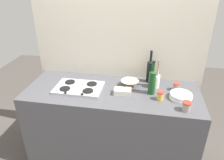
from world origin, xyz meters
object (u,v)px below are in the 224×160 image
object	(u,v)px
mixing_bowl	(130,83)
condiment_jar_front	(176,87)
stovetop_hob	(79,88)
condiment_jar_spare	(160,96)
wine_bottle_leftmost	(150,70)
utensil_crock	(156,81)
plate_stack	(181,96)
wine_bottle_mid_left	(152,81)
butter_dish	(123,91)
condiment_jar_rear	(187,106)

from	to	relation	value
mixing_bowl	condiment_jar_front	world-z (taller)	condiment_jar_front
stovetop_hob	condiment_jar_spare	bearing A→B (deg)	-4.70
wine_bottle_leftmost	condiment_jar_front	xyz separation A→B (m)	(0.28, -0.15, -0.10)
stovetop_hob	utensil_crock	bearing A→B (deg)	12.73
plate_stack	condiment_jar_spare	xyz separation A→B (m)	(-0.20, -0.06, 0.02)
plate_stack	wine_bottle_mid_left	size ratio (longest dim) A/B	0.62
utensil_crock	wine_bottle_leftmost	bearing A→B (deg)	119.28
condiment_jar_spare	butter_dish	bearing A→B (deg)	173.10
wine_bottle_leftmost	condiment_jar_spare	size ratio (longest dim) A/B	4.24
wine_bottle_leftmost	butter_dish	distance (m)	0.42
plate_stack	condiment_jar_spare	bearing A→B (deg)	-163.41
stovetop_hob	condiment_jar_front	distance (m)	1.01
utensil_crock	mixing_bowl	bearing A→B (deg)	-175.52
stovetop_hob	condiment_jar_rear	bearing A→B (deg)	-11.26
butter_dish	utensil_crock	world-z (taller)	utensil_crock
mixing_bowl	condiment_jar_spare	size ratio (longest dim) A/B	2.22
plate_stack	mixing_bowl	size ratio (longest dim) A/B	1.15
wine_bottle_leftmost	utensil_crock	xyz separation A→B (m)	(0.07, -0.12, -0.06)
plate_stack	mixing_bowl	bearing A→B (deg)	162.06
mixing_bowl	butter_dish	xyz separation A→B (m)	(-0.05, -0.18, -0.01)
wine_bottle_mid_left	condiment_jar_front	distance (m)	0.29
stovetop_hob	condiment_jar_front	xyz separation A→B (m)	(1.00, 0.15, 0.03)
wine_bottle_leftmost	condiment_jar_front	distance (m)	0.33
utensil_crock	condiment_jar_front	world-z (taller)	utensil_crock
mixing_bowl	utensil_crock	distance (m)	0.27
wine_bottle_mid_left	utensil_crock	xyz separation A→B (m)	(0.04, 0.14, -0.06)
mixing_bowl	condiment_jar_front	size ratio (longest dim) A/B	2.36
stovetop_hob	butter_dish	world-z (taller)	butter_dish
stovetop_hob	plate_stack	world-z (taller)	plate_stack
stovetop_hob	condiment_jar_rear	distance (m)	1.08
plate_stack	butter_dish	size ratio (longest dim) A/B	1.30
wine_bottle_mid_left	condiment_jar_spare	size ratio (longest dim) A/B	4.11
wine_bottle_mid_left	utensil_crock	distance (m)	0.16
wine_bottle_leftmost	wine_bottle_mid_left	xyz separation A→B (m)	(0.03, -0.26, -0.00)
utensil_crock	condiment_jar_rear	distance (m)	0.47
mixing_bowl	butter_dish	distance (m)	0.19
stovetop_hob	condiment_jar_spare	xyz separation A→B (m)	(0.83, -0.07, 0.03)
wine_bottle_mid_left	wine_bottle_leftmost	bearing A→B (deg)	95.92
condiment_jar_rear	utensil_crock	bearing A→B (deg)	124.88
stovetop_hob	wine_bottle_leftmost	xyz separation A→B (m)	(0.72, 0.29, 0.12)
plate_stack	wine_bottle_leftmost	size ratio (longest dim) A/B	0.60
stovetop_hob	wine_bottle_mid_left	bearing A→B (deg)	2.89
condiment_jar_front	stovetop_hob	bearing A→B (deg)	-171.61
wine_bottle_leftmost	wine_bottle_mid_left	size ratio (longest dim) A/B	1.03
wine_bottle_leftmost	plate_stack	bearing A→B (deg)	-44.34
plate_stack	condiment_jar_front	xyz separation A→B (m)	(-0.03, 0.16, 0.02)
plate_stack	condiment_jar_spare	size ratio (longest dim) A/B	2.56
condiment_jar_front	mixing_bowl	bearing A→B (deg)	178.90
plate_stack	condiment_jar_spare	distance (m)	0.21
utensil_crock	condiment_jar_front	bearing A→B (deg)	-8.07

